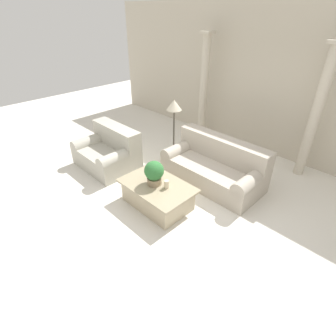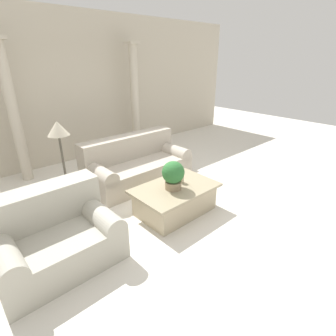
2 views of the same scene
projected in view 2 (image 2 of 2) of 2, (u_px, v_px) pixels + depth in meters
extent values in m
plane|color=silver|center=(160.00, 200.00, 4.49)|extent=(16.00, 16.00, 0.00)
cube|color=beige|center=(75.00, 89.00, 5.82)|extent=(10.00, 0.06, 3.20)
cube|color=#ADA393|center=(139.00, 172.00, 5.08)|extent=(1.99, 0.96, 0.42)
cube|color=#ADA393|center=(128.00, 146.00, 5.12)|extent=(1.99, 0.34, 0.45)
cylinder|color=#ADA393|center=(98.00, 173.00, 4.46)|extent=(0.28, 0.96, 0.28)
cylinder|color=#ADA393|center=(171.00, 151.00, 5.52)|extent=(0.28, 0.96, 0.28)
cube|color=#B1AD9E|center=(58.00, 248.00, 3.05)|extent=(1.34, 0.96, 0.42)
cube|color=#B1AD9E|center=(42.00, 205.00, 3.10)|extent=(1.34, 0.34, 0.45)
cylinder|color=#B1AD9E|center=(2.00, 253.00, 2.64)|extent=(0.28, 0.96, 0.28)
cylinder|color=#B1AD9E|center=(97.00, 214.00, 3.29)|extent=(0.28, 0.96, 0.28)
cube|color=tan|center=(175.00, 200.00, 4.08)|extent=(1.12, 0.73, 0.39)
cube|color=tan|center=(175.00, 188.00, 3.99)|extent=(1.27, 0.83, 0.04)
cylinder|color=#937F60|center=(173.00, 185.00, 3.92)|extent=(0.25, 0.25, 0.12)
sphere|color=#2D6B33|center=(173.00, 172.00, 3.84)|extent=(0.34, 0.34, 0.34)
cylinder|color=beige|center=(181.00, 178.00, 4.10)|extent=(0.08, 0.08, 0.14)
cylinder|color=#4C473D|center=(69.00, 198.00, 4.51)|extent=(0.23, 0.23, 0.03)
cylinder|color=#4C473D|center=(64.00, 168.00, 4.29)|extent=(0.04, 0.04, 1.10)
cone|color=beige|center=(58.00, 128.00, 4.03)|extent=(0.33, 0.33, 0.22)
cylinder|color=beige|center=(14.00, 116.00, 4.77)|extent=(0.19, 0.19, 2.53)
cylinder|color=beige|center=(135.00, 101.00, 6.44)|extent=(0.19, 0.19, 2.53)
cube|color=beige|center=(132.00, 43.00, 5.93)|extent=(0.27, 0.27, 0.06)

